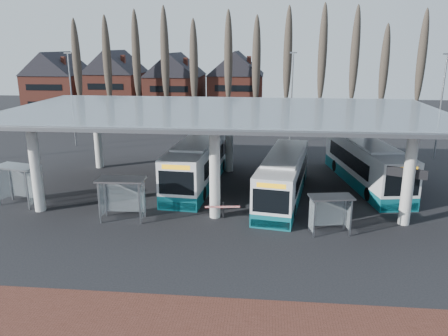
# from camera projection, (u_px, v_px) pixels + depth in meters

# --- Properties ---
(ground) EXTENTS (140.00, 140.00, 0.00)m
(ground) POSITION_uv_depth(u_px,v_px,m) (210.00, 232.00, 26.31)
(ground) COLOR black
(ground) RESTS_ON ground
(station_canopy) EXTENTS (32.00, 16.00, 6.34)m
(station_canopy) POSITION_uv_depth(u_px,v_px,m) (223.00, 118.00, 32.43)
(station_canopy) COLOR silver
(station_canopy) RESTS_ON ground
(poplar_row) EXTENTS (45.10, 1.10, 14.50)m
(poplar_row) POSITION_uv_depth(u_px,v_px,m) (242.00, 62.00, 55.55)
(poplar_row) COLOR #473D33
(poplar_row) RESTS_ON ground
(townhouse_row) EXTENTS (36.80, 10.30, 12.25)m
(townhouse_row) POSITION_uv_depth(u_px,v_px,m) (146.00, 78.00, 68.31)
(townhouse_row) COLOR brown
(townhouse_row) RESTS_ON ground
(lamp_post_a) EXTENTS (0.80, 0.16, 10.17)m
(lamp_post_a) POSITION_uv_depth(u_px,v_px,m) (72.00, 98.00, 47.61)
(lamp_post_a) COLOR slate
(lamp_post_a) RESTS_ON ground
(lamp_post_b) EXTENTS (0.80, 0.16, 10.17)m
(lamp_post_b) POSITION_uv_depth(u_px,v_px,m) (292.00, 96.00, 49.22)
(lamp_post_b) COLOR slate
(lamp_post_b) RESTS_ON ground
(lamp_post_c) EXTENTS (0.80, 0.16, 10.17)m
(lamp_post_c) POSITION_uv_depth(u_px,v_px,m) (441.00, 105.00, 42.17)
(lamp_post_c) COLOR slate
(lamp_post_c) RESTS_ON ground
(bus_1) EXTENTS (3.82, 13.28, 3.64)m
(bus_1) POSITION_uv_depth(u_px,v_px,m) (199.00, 162.00, 35.47)
(bus_1) COLOR white
(bus_1) RESTS_ON ground
(bus_2) EXTENTS (4.44, 12.19, 3.32)m
(bus_2) POSITION_uv_depth(u_px,v_px,m) (283.00, 178.00, 31.88)
(bus_2) COLOR white
(bus_2) RESTS_ON ground
(bus_3) EXTENTS (4.74, 13.03, 3.54)m
(bus_3) POSITION_uv_depth(u_px,v_px,m) (365.00, 164.00, 35.22)
(bus_3) COLOR white
(bus_3) RESTS_ON ground
(shelter_0) EXTENTS (3.33, 2.20, 2.84)m
(shelter_0) POSITION_uv_depth(u_px,v_px,m) (19.00, 176.00, 30.54)
(shelter_0) COLOR gray
(shelter_0) RESTS_ON ground
(shelter_1) EXTENTS (3.05, 1.61, 2.78)m
(shelter_1) POSITION_uv_depth(u_px,v_px,m) (122.00, 189.00, 27.82)
(shelter_1) COLOR gray
(shelter_1) RESTS_ON ground
(shelter_2) EXTENTS (2.72, 1.69, 2.35)m
(shelter_2) POSITION_uv_depth(u_px,v_px,m) (330.00, 206.00, 25.86)
(shelter_2) COLOR gray
(shelter_2) RESTS_ON ground
(info_sign_0) EXTENTS (2.25, 1.08, 3.57)m
(info_sign_0) POSITION_uv_depth(u_px,v_px,m) (406.00, 177.00, 27.05)
(info_sign_0) COLOR black
(info_sign_0) RESTS_ON ground
(barrier) EXTENTS (2.23, 0.74, 1.12)m
(barrier) POSITION_uv_depth(u_px,v_px,m) (223.00, 208.00, 27.92)
(barrier) COLOR black
(barrier) RESTS_ON ground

